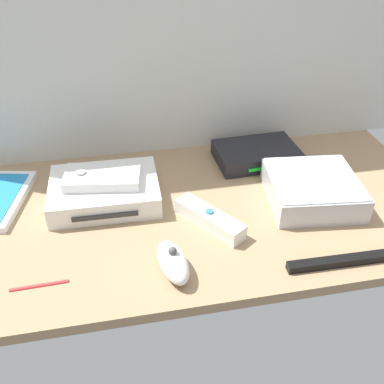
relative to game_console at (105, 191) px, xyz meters
The scene contains 10 objects.
ground_plane 17.76cm from the game_console, 20.72° to the right, with size 100.00×48.00×2.00cm, color #9E7F5B.
back_wall 38.66cm from the game_console, 48.44° to the left, with size 110.00×1.20×64.00cm, color silver.
game_console is the anchor object (origin of this frame).
mini_computer 40.93cm from the game_console, 11.13° to the right, with size 18.81×18.81×5.30cm.
network_router 35.19cm from the game_console, 14.47° to the left, with size 18.51×12.96×3.40cm.
remote_wand 21.92cm from the game_console, 32.33° to the right, with size 11.32×14.25×3.40cm.
remote_nunchuk 24.27cm from the game_console, 65.45° to the right, with size 5.87×10.55×5.10cm.
remote_classic_pad 3.21cm from the game_console, 149.03° to the left, with size 15.46×10.12×2.40cm.
sensor_bar 48.04cm from the game_console, 32.72° to the right, with size 24.00×1.80×1.40cm, color black.
stylus_pen 24.12cm from the game_console, 117.84° to the right, with size 0.70×0.70×9.00cm, color red.
Camera 1 is at (-13.42, -68.28, 53.06)cm, focal length 42.13 mm.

